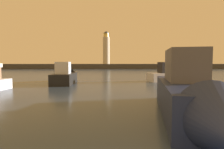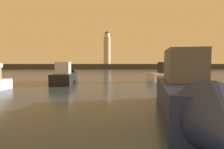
# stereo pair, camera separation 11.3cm
# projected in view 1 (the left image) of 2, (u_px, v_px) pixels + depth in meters

# --- Properties ---
(ground_plane) EXTENTS (220.00, 220.00, 0.00)m
(ground_plane) POSITION_uv_depth(u_px,v_px,m) (115.00, 75.00, 31.98)
(ground_plane) COLOR #2D3D51
(breakwater) EXTENTS (84.19, 5.72, 1.60)m
(breakwater) POSITION_uv_depth(u_px,v_px,m) (112.00, 66.00, 62.82)
(breakwater) COLOR #423F3D
(breakwater) RESTS_ON ground_plane
(lighthouse) EXTENTS (2.30, 2.30, 11.06)m
(lighthouse) POSITION_uv_depth(u_px,v_px,m) (106.00, 48.00, 62.36)
(lighthouse) COLOR beige
(lighthouse) RESTS_ON breakwater
(motorboat_0) EXTENTS (2.14, 6.60, 2.70)m
(motorboat_0) POSITION_uv_depth(u_px,v_px,m) (66.00, 76.00, 20.86)
(motorboat_0) COLOR black
(motorboat_0) RESTS_ON ground_plane
(motorboat_2) EXTENTS (6.84, 3.50, 2.69)m
(motorboat_2) POSITION_uv_depth(u_px,v_px,m) (176.00, 75.00, 22.74)
(motorboat_2) COLOR silver
(motorboat_2) RESTS_ON ground_plane
(motorboat_4) EXTENTS (3.89, 8.97, 3.25)m
(motorboat_4) POSITION_uv_depth(u_px,v_px,m) (191.00, 96.00, 7.47)
(motorboat_4) COLOR #1E284C
(motorboat_4) RESTS_ON ground_plane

